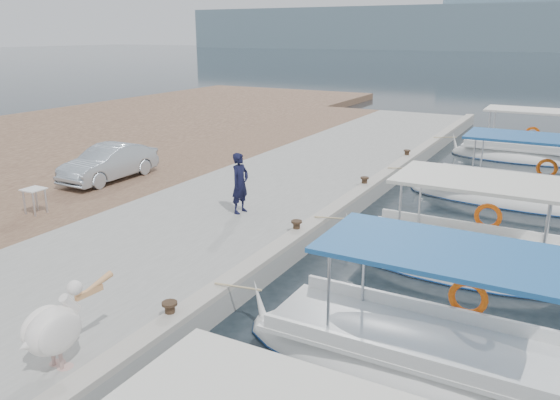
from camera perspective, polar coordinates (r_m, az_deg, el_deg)
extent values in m
plane|color=black|center=(12.82, 0.06, -7.86)|extent=(400.00, 400.00, 0.00)
cube|color=gray|center=(18.20, -0.73, 0.61)|extent=(6.00, 40.00, 0.50)
cube|color=#A39D91|center=(16.98, 7.48, 0.34)|extent=(0.44, 40.00, 0.12)
cube|color=brown|center=(21.01, -12.72, 2.44)|extent=(4.00, 40.00, 0.50)
cube|color=slate|center=(210.68, 10.91, 17.19)|extent=(140.00, 40.00, 14.00)
ellipsoid|color=white|center=(9.77, 15.58, -16.84)|extent=(6.86, 2.16, 1.30)
ellipsoid|color=navy|center=(9.78, 15.57, -16.93)|extent=(6.89, 2.20, 0.22)
cube|color=white|center=(9.51, 15.82, -14.32)|extent=(5.63, 1.85, 0.08)
cube|color=#1F5A9D|center=(8.76, 17.78, -5.30)|extent=(4.12, 1.98, 0.08)
cylinder|color=silver|center=(8.83, 5.08, -10.30)|extent=(0.05, 0.05, 1.60)
torus|color=#FF5F0D|center=(10.15, 19.05, -9.65)|extent=(0.68, 0.12, 0.68)
ellipsoid|color=white|center=(13.91, 18.57, -6.50)|extent=(6.09, 2.45, 1.30)
ellipsoid|color=navy|center=(13.92, 18.56, -6.58)|extent=(6.12, 2.50, 0.22)
cube|color=white|center=(13.73, 18.77, -4.59)|extent=(4.99, 2.10, 0.08)
cube|color=silver|center=(13.22, 20.08, 1.94)|extent=(3.65, 2.25, 0.08)
cylinder|color=silver|center=(12.88, 12.38, -1.68)|extent=(0.05, 0.05, 1.60)
torus|color=#FF5F0D|center=(14.63, 20.91, -1.61)|extent=(0.68, 0.12, 0.68)
ellipsoid|color=white|center=(19.82, 24.72, -0.22)|extent=(8.02, 2.32, 1.30)
ellipsoid|color=navy|center=(19.83, 24.71, -0.27)|extent=(8.06, 2.36, 0.22)
cube|color=white|center=(19.69, 24.89, 1.17)|extent=(6.57, 1.99, 0.08)
cube|color=#1C508F|center=(19.34, 26.09, 5.77)|extent=(4.81, 2.13, 0.08)
cylinder|color=silver|center=(18.84, 19.54, 3.64)|extent=(0.05, 0.05, 1.60)
torus|color=#FF5F0D|center=(20.65, 26.12, 2.98)|extent=(0.68, 0.12, 0.68)
ellipsoid|color=white|center=(26.67, 23.80, 4.02)|extent=(5.98, 2.19, 1.30)
ellipsoid|color=navy|center=(26.68, 23.80, 3.98)|extent=(6.01, 2.23, 0.22)
cube|color=white|center=(26.58, 23.93, 5.07)|extent=(4.91, 1.88, 0.08)
cube|color=silver|center=(26.32, 24.68, 8.51)|extent=(3.59, 2.01, 0.08)
cylinder|color=silver|center=(25.77, 20.98, 6.88)|extent=(0.05, 0.05, 1.60)
torus|color=#FF5F0D|center=(27.50, 24.87, 6.27)|extent=(0.68, 0.12, 0.68)
cylinder|color=black|center=(10.12, -11.42, -11.30)|extent=(0.18, 0.18, 0.30)
cylinder|color=black|center=(10.05, -11.47, -10.55)|extent=(0.28, 0.28, 0.05)
cylinder|color=black|center=(13.95, 1.74, -2.86)|extent=(0.18, 0.18, 0.30)
cylinder|color=black|center=(13.90, 1.75, -2.28)|extent=(0.28, 0.28, 0.05)
cylinder|color=black|center=(18.35, 8.82, 1.84)|extent=(0.18, 0.18, 0.30)
cylinder|color=black|center=(18.32, 8.84, 2.30)|extent=(0.28, 0.28, 0.05)
cylinder|color=black|center=(23.00, 13.11, 4.68)|extent=(0.18, 0.18, 0.30)
cylinder|color=black|center=(22.97, 13.14, 5.05)|extent=(0.28, 0.28, 0.05)
cylinder|color=tan|center=(9.36, -22.65, -14.59)|extent=(0.06, 0.06, 0.39)
cylinder|color=tan|center=(9.22, -21.94, -15.02)|extent=(0.06, 0.06, 0.39)
ellipsoid|color=white|center=(9.08, -22.61, -12.49)|extent=(0.63, 0.96, 0.72)
cylinder|color=white|center=(9.10, -21.09, -10.06)|extent=(0.18, 0.34, 0.38)
sphere|color=white|center=(9.06, -20.67, -8.58)|extent=(0.24, 0.24, 0.24)
cone|color=#EAA566|center=(9.29, -18.81, -8.47)|extent=(0.18, 0.71, 0.28)
imported|color=black|center=(15.36, -4.19, 1.77)|extent=(0.47, 0.67, 1.73)
imported|color=#A4B0BC|center=(19.80, -17.44, 3.74)|extent=(1.29, 3.68, 1.21)
cylinder|color=silver|center=(16.89, -25.16, -0.24)|extent=(0.06, 0.06, 0.70)
cylinder|color=silver|center=(16.58, -24.33, -0.43)|extent=(0.06, 0.06, 0.70)
cylinder|color=silver|center=(17.12, -24.10, 0.11)|extent=(0.06, 0.06, 0.70)
cylinder|color=silver|center=(16.81, -23.26, -0.08)|extent=(0.06, 0.06, 0.70)
cube|color=white|center=(16.75, -24.36, 1.04)|extent=(0.55, 0.55, 0.03)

